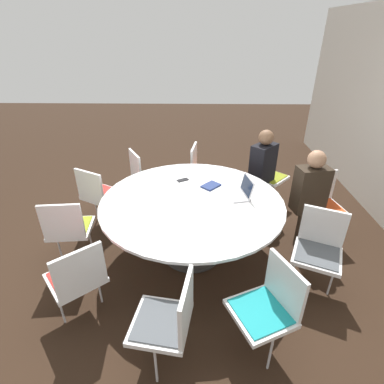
{
  "coord_description": "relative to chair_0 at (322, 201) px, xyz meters",
  "views": [
    {
      "loc": [
        2.79,
        0.06,
        2.37
      ],
      "look_at": [
        0.0,
        0.0,
        0.83
      ],
      "focal_mm": 28.0,
      "sensor_mm": 36.0,
      "label": 1
    }
  ],
  "objects": [
    {
      "name": "person_1",
      "position": [
        -0.61,
        -0.62,
        0.2
      ],
      "size": [
        0.41,
        0.41,
        1.2
      ],
      "rotation": [
        0.0,
        0.0,
        5.53
      ],
      "color": "black",
      "rests_on": "ground_plane"
    },
    {
      "name": "chair_4",
      "position": [
        -0.16,
        -2.8,
        0.0
      ],
      "size": [
        0.58,
        0.58,
        0.85
      ],
      "rotation": [
        0.0,
        0.0,
        7.37
      ],
      "color": "white",
      "rests_on": "ground_plane"
    },
    {
      "name": "spiral_notebook",
      "position": [
        0.07,
        -1.37,
        0.23
      ],
      "size": [
        0.26,
        0.25,
        0.02
      ],
      "color": "navy",
      "rests_on": "conference_table"
    },
    {
      "name": "chair_2",
      "position": [
        -0.94,
        -1.46,
        0.0
      ],
      "size": [
        0.5,
        0.48,
        0.85
      ],
      "rotation": [
        0.0,
        0.0,
        6.14
      ],
      "color": "white",
      "rests_on": "ground_plane"
    },
    {
      "name": "chair_7",
      "position": [
        1.72,
        -1.73,
        0.0
      ],
      "size": [
        0.5,
        0.48,
        0.85
      ],
      "rotation": [
        0.0,
        0.0,
        9.27
      ],
      "color": "white",
      "rests_on": "ground_plane"
    },
    {
      "name": "conference_table",
      "position": [
        0.39,
        -1.59,
        0.12
      ],
      "size": [
        1.98,
        1.98,
        0.73
      ],
      "color": "#333333",
      "rests_on": "ground_plane"
    },
    {
      "name": "chair_5",
      "position": [
        0.59,
        -2.9,
        0.0
      ],
      "size": [
        0.46,
        0.48,
        0.85
      ],
      "rotation": [
        0.0,
        0.0,
        7.95
      ],
      "color": "white",
      "rests_on": "ground_plane"
    },
    {
      "name": "cell_phone",
      "position": [
        -0.09,
        -1.71,
        0.23
      ],
      "size": [
        0.13,
        0.16,
        0.01
      ],
      "color": "black",
      "rests_on": "conference_table"
    },
    {
      "name": "chair_6",
      "position": [
        1.31,
        -2.55,
        0.0
      ],
      "size": [
        0.61,
        0.61,
        0.85
      ],
      "rotation": [
        0.0,
        0.0,
        8.57
      ],
      "color": "white",
      "rests_on": "ground_plane"
    },
    {
      "name": "chair_0",
      "position": [
        0.0,
        0.0,
        0.0
      ],
      "size": [
        0.5,
        0.51,
        0.85
      ],
      "rotation": [
        0.0,
        0.0,
        4.91
      ],
      "color": "white",
      "rests_on": "ground_plane"
    },
    {
      "name": "ground_plane",
      "position": [
        0.39,
        -1.59,
        -0.51
      ],
      "size": [
        16.0,
        16.0,
        0.0
      ],
      "primitive_type": "plane",
      "color": "black"
    },
    {
      "name": "chair_9",
      "position": [
        0.87,
        -0.34,
        0.0
      ],
      "size": [
        0.56,
        0.57,
        0.85
      ],
      "rotation": [
        0.0,
        0.0,
        10.58
      ],
      "color": "white",
      "rests_on": "ground_plane"
    },
    {
      "name": "person_0",
      "position": [
        0.13,
        -0.22,
        0.2
      ],
      "size": [
        0.31,
        0.4,
        1.2
      ],
      "rotation": [
        0.0,
        0.0,
        4.91
      ],
      "color": "#2D2319",
      "rests_on": "ground_plane"
    },
    {
      "name": "chair_3",
      "position": [
        -0.74,
        -2.3,
        0.0
      ],
      "size": [
        0.59,
        0.58,
        0.85
      ],
      "rotation": [
        0.0,
        0.0,
        6.8
      ],
      "color": "white",
      "rests_on": "ground_plane"
    },
    {
      "name": "laptop",
      "position": [
        0.28,
        -1.03,
        0.28
      ],
      "size": [
        0.34,
        0.28,
        0.21
      ],
      "rotation": [
        0.0,
        0.0,
        0.2
      ],
      "color": "silver",
      "rests_on": "conference_table"
    },
    {
      "name": "chair_8",
      "position": [
        1.57,
        -0.97,
        0.0
      ],
      "size": [
        0.57,
        0.56,
        0.85
      ],
      "rotation": [
        0.0,
        0.0,
        9.85
      ],
      "color": "white",
      "rests_on": "ground_plane"
    },
    {
      "name": "chair_1",
      "position": [
        -0.84,
        -0.51,
        0.0
      ],
      "size": [
        0.61,
        0.61,
        0.85
      ],
      "rotation": [
        0.0,
        0.0,
        5.53
      ],
      "color": "white",
      "rests_on": "ground_plane"
    }
  ]
}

